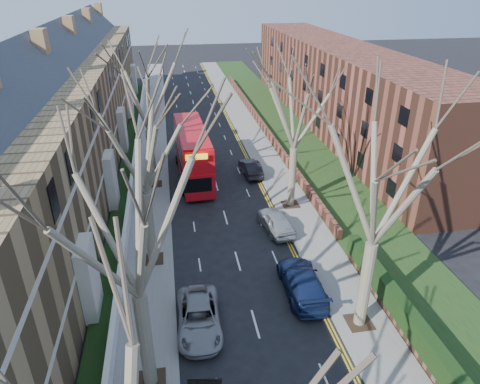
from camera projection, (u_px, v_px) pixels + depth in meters
name	position (u px, v px, depth m)	size (l,w,h in m)	color
pavement_left	(152.00, 144.00, 49.38)	(3.00, 102.00, 0.12)	slate
pavement_right	(254.00, 138.00, 51.19)	(3.00, 102.00, 0.12)	slate
terrace_left	(60.00, 123.00, 38.71)	(9.70, 78.00, 13.60)	olive
flats_right	(337.00, 86.00, 54.22)	(13.97, 54.00, 10.00)	brown
front_wall_left	(134.00, 168.00, 41.84)	(0.30, 78.00, 1.00)	white
grass_verge_right	(290.00, 135.00, 51.83)	(6.00, 102.00, 0.06)	#183312
tree_left_mid	(128.00, 209.00, 16.11)	(10.50, 10.50, 14.71)	#706350
tree_left_far	(139.00, 132.00, 25.05)	(10.15, 10.15, 14.22)	#706350
tree_left_dist	(144.00, 82.00, 35.46)	(10.50, 10.50, 14.71)	#706350
tree_right_mid	(385.00, 167.00, 19.60)	(10.50, 10.50, 14.71)	#706350
tree_right_far	(297.00, 98.00, 32.05)	(10.15, 10.15, 14.22)	#706350
double_decker_bus	(193.00, 154.00, 40.41)	(3.21, 11.52, 4.76)	#B80D14
car_left_far	(199.00, 317.00, 23.37)	(2.35, 5.10, 1.42)	gray
car_right_near	(302.00, 282.00, 25.97)	(2.24, 5.51, 1.60)	#16244D
car_right_mid	(276.00, 221.00, 32.45)	(1.81, 4.51, 1.54)	#929599
car_right_far	(251.00, 168.00, 41.61)	(1.53, 4.38, 1.44)	black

